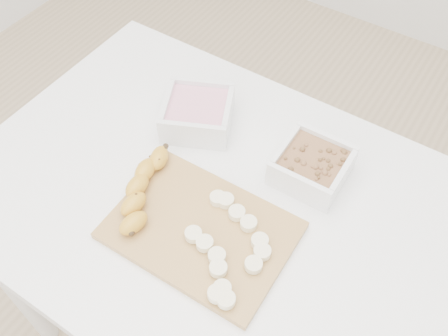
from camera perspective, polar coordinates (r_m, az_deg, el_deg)
The scene contains 7 objects.
ground at distance 1.65m, azimuth -0.60°, elevation -18.31°, with size 3.50×3.50×0.00m, color #C6AD89.
table at distance 1.05m, azimuth -0.90°, elevation -6.30°, with size 1.00×0.70×0.75m.
bowl_yogurt at distance 1.07m, azimuth -3.02°, elevation 6.33°, with size 0.19×0.19×0.07m.
bowl_granola at distance 0.99m, azimuth 10.03°, elevation 0.28°, with size 0.14×0.14×0.06m.
cutting_board at distance 0.92m, azimuth -2.64°, elevation -7.11°, with size 0.33×0.23×0.01m, color #A68244.
banana at distance 0.95m, azimuth -9.30°, elevation -2.53°, with size 0.05×0.20×0.03m, color gold, non-canonical shape.
banana_slices at distance 0.89m, azimuth 0.56°, elevation -9.02°, with size 0.16×0.20×0.02m.
Camera 1 is at (0.31, -0.45, 1.55)m, focal length 40.00 mm.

